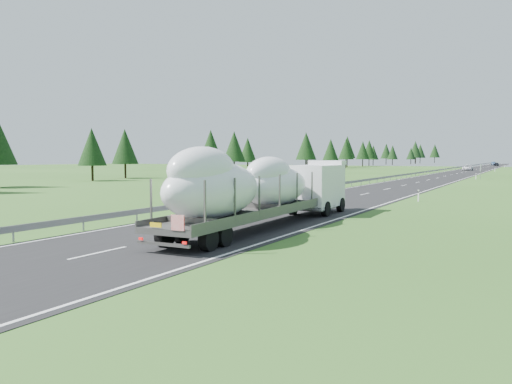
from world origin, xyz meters
The scene contains 10 objects.
ground centered at (0.00, 0.00, 0.00)m, with size 400.00×400.00×0.00m, color #2C551C.
road_surface centered at (0.00, 100.00, 0.01)m, with size 10.00×400.00×0.02m, color black.
guardrail centered at (-5.30, 99.94, 0.60)m, with size 0.10×400.00×0.76m.
marker_posts centered at (6.50, 155.00, 0.54)m, with size 0.13×350.08×1.00m.
highway_sign centered at (7.20, 80.00, 1.81)m, with size 0.08×0.90×2.60m.
tree_line_left centered at (-43.33, 160.41, 6.87)m, with size 15.00×354.51×12.52m.
boat_truck centered at (2.30, 9.57, 2.22)m, with size 3.21×19.23×4.28m.
distant_van centered at (-1.03, 138.99, 0.77)m, with size 2.55×5.53×1.54m, color white.
distant_car_dark centered at (1.61, 221.99, 0.75)m, with size 1.78×4.43×1.51m, color black.
distant_car_blue centered at (-0.84, 242.75, 0.79)m, with size 1.67×4.80×1.58m, color #192D47.
Camera 1 is at (14.96, -14.09, 3.82)m, focal length 35.00 mm.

